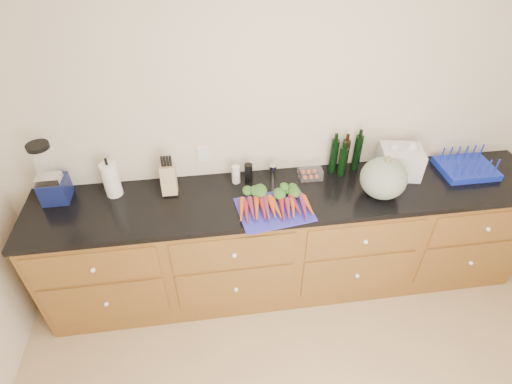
{
  "coord_description": "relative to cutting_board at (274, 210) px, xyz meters",
  "views": [
    {
      "loc": [
        -0.55,
        -0.79,
        2.7
      ],
      "look_at": [
        -0.27,
        1.2,
        1.06
      ],
      "focal_mm": 28.0,
      "sensor_mm": 36.0,
      "label": 1
    }
  ],
  "objects": [
    {
      "name": "grinder_salt",
      "position": [
        -0.22,
        0.34,
        0.06
      ],
      "size": [
        0.06,
        0.06,
        0.14
      ],
      "primitive_type": "cylinder",
      "color": "silver",
      "rests_on": "countertop"
    },
    {
      "name": "wall_back",
      "position": [
        0.16,
        0.48,
        0.35
      ],
      "size": [
        4.1,
        0.05,
        2.6
      ],
      "primitive_type": "cube",
      "color": "beige",
      "rests_on": "ground"
    },
    {
      "name": "dish_rack",
      "position": [
        1.49,
        0.24,
        0.03
      ],
      "size": [
        0.39,
        0.31,
        0.16
      ],
      "color": "#1325AA",
      "rests_on": "countertop"
    },
    {
      "name": "tomato_box",
      "position": [
        0.32,
        0.33,
        0.03
      ],
      "size": [
        0.16,
        0.13,
        0.08
      ],
      "primitive_type": "cube",
      "color": "white",
      "rests_on": "countertop"
    },
    {
      "name": "grinder_pepper",
      "position": [
        -0.13,
        0.34,
        0.07
      ],
      "size": [
        0.06,
        0.06,
        0.14
      ],
      "primitive_type": "cylinder",
      "color": "black",
      "rests_on": "countertop"
    },
    {
      "name": "grocery_bag",
      "position": [
        0.97,
        0.28,
        0.1
      ],
      "size": [
        0.33,
        0.28,
        0.21
      ],
      "primitive_type": null,
      "rotation": [
        0.0,
        0.0,
        -0.2
      ],
      "color": "white",
      "rests_on": "countertop"
    },
    {
      "name": "countertop",
      "position": [
        0.16,
        0.16,
        -0.03
      ],
      "size": [
        3.64,
        0.62,
        0.04
      ],
      "primitive_type": "cube",
      "color": "black",
      "rests_on": "cabinets"
    },
    {
      "name": "carrots",
      "position": [
        0.0,
        0.04,
        0.03
      ],
      "size": [
        0.47,
        0.32,
        0.06
      ],
      "color": "#C94C17",
      "rests_on": "cutting_board"
    },
    {
      "name": "canister_chrome",
      "position": [
        0.05,
        0.34,
        0.05
      ],
      "size": [
        0.05,
        0.05,
        0.12
      ],
      "primitive_type": "cylinder",
      "color": "silver",
      "rests_on": "countertop"
    },
    {
      "name": "blender_appliance",
      "position": [
        -1.44,
        0.32,
        0.19
      ],
      "size": [
        0.17,
        0.17,
        0.44
      ],
      "color": "#10184B",
      "rests_on": "countertop"
    },
    {
      "name": "cutting_board",
      "position": [
        0.0,
        0.0,
        0.0
      ],
      "size": [
        0.52,
        0.42,
        0.01
      ],
      "primitive_type": "cube",
      "rotation": [
        0.0,
        0.0,
        0.14
      ],
      "color": "#2A27A7",
      "rests_on": "countertop"
    },
    {
      "name": "squash",
      "position": [
        0.75,
        0.06,
        0.13
      ],
      "size": [
        0.31,
        0.31,
        0.28
      ],
      "primitive_type": "ellipsoid",
      "color": "slate",
      "rests_on": "countertop"
    },
    {
      "name": "bottles",
      "position": [
        0.58,
        0.37,
        0.12
      ],
      "size": [
        0.23,
        0.12,
        0.28
      ],
      "color": "black",
      "rests_on": "countertop"
    },
    {
      "name": "cabinets",
      "position": [
        0.16,
        0.16,
        -0.5
      ],
      "size": [
        3.6,
        0.64,
        0.9
      ],
      "color": "brown",
      "rests_on": "ground"
    },
    {
      "name": "paper_towel",
      "position": [
        -1.06,
        0.32,
        0.12
      ],
      "size": [
        0.11,
        0.11,
        0.25
      ],
      "primitive_type": "cylinder",
      "color": "white",
      "rests_on": "countertop"
    },
    {
      "name": "knife_block",
      "position": [
        -0.68,
        0.3,
        0.1
      ],
      "size": [
        0.1,
        0.1,
        0.21
      ],
      "primitive_type": "cube",
      "color": "tan",
      "rests_on": "countertop"
    }
  ]
}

